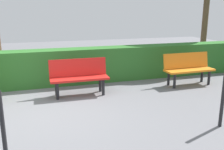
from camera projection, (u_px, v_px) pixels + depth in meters
The scene contains 6 objects.
ground_plane at pixel (33, 113), 5.05m from camera, with size 23.80×23.80×0.00m, color slate.
bench_orange at pixel (188, 67), 6.87m from camera, with size 1.39×0.48×0.86m.
bench_red at pixel (79, 75), 6.04m from camera, with size 1.39×0.47×0.86m.
hedge_row at pixel (77, 66), 7.03m from camera, with size 19.80×0.58×0.97m, color #2D6B28.
railing_post_mid at pixel (223, 99), 4.34m from camera, with size 0.06×0.06×1.00m, color black.
railing_post_far at pixel (3, 127), 3.32m from camera, with size 0.06×0.06×1.00m, color black.
Camera 1 is at (-0.10, 4.96, 1.99)m, focal length 40.48 mm.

